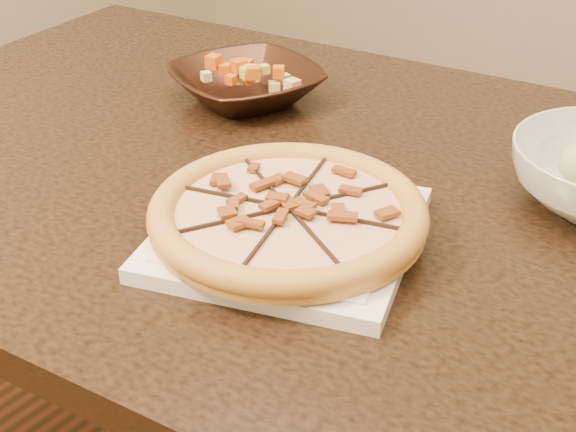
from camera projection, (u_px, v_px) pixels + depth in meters
name	position (u px, v px, depth m)	size (l,w,h in m)	color
dining_table	(295.00, 235.00, 1.08)	(1.48, 1.06, 0.75)	#342113
plate	(288.00, 231.00, 0.87)	(0.34, 0.34, 0.02)	white
pizza	(288.00, 213.00, 0.86)	(0.30, 0.30, 0.03)	gold
bronze_bowl	(246.00, 85.00, 1.19)	(0.21, 0.21, 0.05)	#3B2116
mixed_dish	(245.00, 59.00, 1.17)	(0.10, 0.11, 0.03)	#E0BE78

